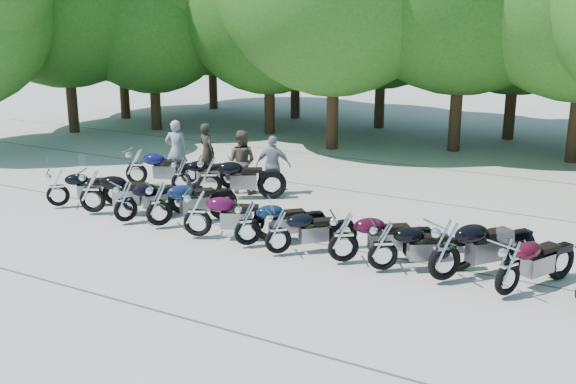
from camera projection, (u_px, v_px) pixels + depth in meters
The scene contains 23 objects.
ground at pixel (253, 258), 14.25m from camera, with size 90.00×90.00×0.00m, color gray.
tree_0 at pixel (119, 1), 31.01m from camera, with size 7.50×7.50×9.21m.
tree_1 at pixel (151, 9), 28.05m from camera, with size 6.97×6.97×8.55m.
tree_2 at pixel (269, 3), 27.07m from camera, with size 7.31×7.31×8.97m.
tree_9 at pixel (210, 0), 33.98m from camera, with size 7.59×7.59×9.32m.
motorcycle_0 at pixel (57, 187), 17.67m from camera, with size 0.63×2.06×1.17m, color black, non-canonical shape.
motorcycle_1 at pixel (92, 190), 17.08m from camera, with size 0.71×2.34×1.32m, color black, non-canonical shape.
motorcycle_2 at pixel (125, 200), 16.38m from camera, with size 0.65×2.13×1.21m, color black, non-canonical shape.
motorcycle_3 at pixel (159, 203), 16.04m from camera, with size 0.69×2.27×1.29m, color #0E1C3E, non-canonical shape.
motorcycle_4 at pixel (197, 212), 15.28m from camera, with size 0.69×2.28×1.29m, color #400828, non-canonical shape.
motorcycle_5 at pixel (248, 222), 14.73m from camera, with size 0.64×2.12×1.20m, color #0C1C38, non-canonical shape.
motorcycle_6 at pixel (278, 230), 14.24m from camera, with size 0.62×2.03×1.15m, color black, non-canonical shape.
motorcycle_7 at pixel (344, 235), 13.75m from camera, with size 0.68×2.23×1.26m, color #320616, non-canonical shape.
motorcycle_8 at pixel (383, 244), 13.32m from camera, with size 0.65×2.13×1.20m, color black, non-canonical shape.
motorcycle_9 at pixel (445, 249), 12.77m from camera, with size 0.76×2.51×1.42m, color black, non-canonical shape.
motorcycle_10 at pixel (508, 266), 12.14m from camera, with size 0.67×2.21×1.25m, color #3D0815, non-canonical shape.
motorcycle_12 at pixel (136, 165), 19.80m from camera, with size 0.70×2.31×1.31m, color #0E103F, non-canonical shape.
motorcycle_13 at pixel (181, 174), 19.04m from camera, with size 0.63×2.07×1.17m, color black, non-canonical shape.
motorcycle_14 at pixel (209, 176), 18.47m from camera, with size 0.73×2.40×1.36m, color black, non-canonical shape.
rider_0 at pixel (176, 150), 20.49m from camera, with size 0.68×0.45×1.87m, color #949496.
rider_1 at pixel (241, 162), 19.12m from camera, with size 0.88×0.69×1.82m, color brown.
rider_2 at pixel (273, 165), 18.91m from camera, with size 1.00×0.41×1.70m, color gray.
rider_3 at pixel (207, 152), 20.45m from camera, with size 0.65×0.43×1.78m, color black.
Camera 1 is at (7.19, -11.30, 5.12)m, focal length 42.00 mm.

